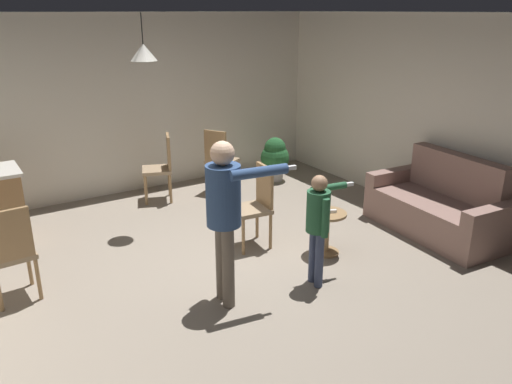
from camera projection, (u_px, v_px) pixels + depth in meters
The scene contains 14 objects.
ground at pixel (239, 268), 5.71m from camera, with size 7.68×7.68×0.00m, color gray.
wall_back at pixel (131, 105), 7.79m from camera, with size 6.40×0.10×2.70m, color silver.
wall_right at pixel (441, 118), 6.88m from camera, with size 0.10×6.40×2.70m, color silver.
couch_floral at pixel (439, 208), 6.54m from camera, with size 0.99×1.86×1.00m.
side_table_by_couch at pixel (327, 228), 5.95m from camera, with size 0.44×0.44×0.52m.
person_adult at pixel (225, 206), 4.72m from camera, with size 0.78×0.55×1.63m.
person_child at pixel (319, 218), 5.14m from camera, with size 0.64×0.35×1.20m.
dining_chair_by_counter at pixel (220, 158), 7.96m from camera, with size 0.57×0.57×1.00m.
dining_chair_near_wall at pixel (162, 165), 7.59m from camera, with size 0.54×0.54×1.00m.
dining_chair_centre_back at pixel (256, 203), 6.10m from camera, with size 0.46×0.46×1.00m.
dining_chair_spare at pixel (11, 251), 4.90m from camera, with size 0.45×0.45×1.00m.
potted_plant_corner at pixel (275, 157), 8.53m from camera, with size 0.48×0.48×0.73m.
spare_remote_on_table at pixel (331, 211), 5.87m from camera, with size 0.04×0.13×0.04m, color white.
ceiling_light_pendant at pixel (144, 52), 6.07m from camera, with size 0.32×0.32×0.55m.
Camera 1 is at (-2.58, -4.39, 2.73)m, focal length 35.78 mm.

